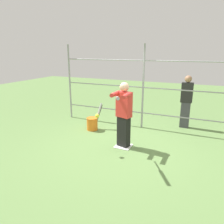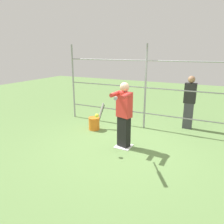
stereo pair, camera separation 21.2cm
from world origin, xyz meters
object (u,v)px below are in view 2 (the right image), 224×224
(batter, at_px, (124,113))
(bystander_behind_fence, at_px, (189,102))
(baseball_bat_swinging, at_px, (116,98))
(bat_bucket, at_px, (95,123))
(softball_in_flight, at_px, (97,116))

(batter, bearing_deg, bystander_behind_fence, -119.57)
(baseball_bat_swinging, distance_m, bystander_behind_fence, 3.31)
(baseball_bat_swinging, bearing_deg, bystander_behind_fence, -108.45)
(bystander_behind_fence, bearing_deg, bat_bucket, 28.74)
(baseball_bat_swinging, height_order, bystander_behind_fence, bystander_behind_fence)
(batter, xyz_separation_m, softball_in_flight, (0.44, 0.56, 0.03))
(baseball_bat_swinging, height_order, softball_in_flight, baseball_bat_swinging)
(batter, height_order, bat_bucket, batter)
(bat_bucket, distance_m, bystander_behind_fence, 2.99)
(batter, bearing_deg, softball_in_flight, 51.84)
(bat_bucket, bearing_deg, batter, 149.33)
(batter, xyz_separation_m, baseball_bat_swinging, (-0.21, 0.90, 0.58))
(batter, relative_size, bat_bucket, 2.04)
(baseball_bat_swinging, distance_m, softball_in_flight, 0.91)
(baseball_bat_swinging, bearing_deg, bat_bucket, -47.69)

